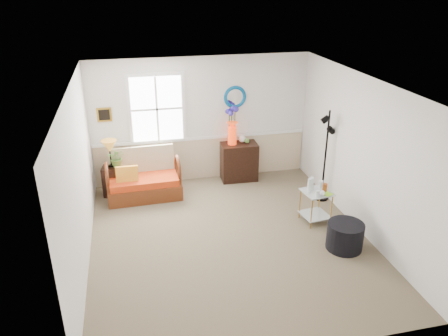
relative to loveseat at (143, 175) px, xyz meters
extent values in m
cube|color=brown|center=(1.28, -1.89, -0.46)|extent=(4.50, 5.00, 0.01)
cube|color=white|center=(1.28, -1.89, 2.14)|extent=(4.50, 5.00, 0.01)
cube|color=silver|center=(1.28, 0.61, 0.84)|extent=(4.50, 0.01, 2.60)
cube|color=silver|center=(1.28, -4.39, 0.84)|extent=(4.50, 0.01, 2.60)
cube|color=silver|center=(-0.97, -1.89, 0.84)|extent=(0.01, 5.00, 2.60)
cube|color=silver|center=(3.53, -1.89, 0.84)|extent=(0.01, 5.00, 2.60)
cube|color=#CAB18F|center=(1.28, 0.59, -0.01)|extent=(4.46, 0.02, 0.90)
cube|color=white|center=(1.28, 0.58, 0.46)|extent=(4.46, 0.04, 0.06)
cube|color=#B48928|center=(-0.64, 0.59, 1.09)|extent=(0.28, 0.03, 0.28)
torus|color=#0274AF|center=(1.98, 0.59, 1.29)|extent=(0.47, 0.07, 0.47)
imported|color=#538236|center=(-0.47, 0.21, 0.28)|extent=(0.39, 0.42, 0.29)
cylinder|color=black|center=(3.02, -2.54, -0.24)|extent=(0.58, 0.58, 0.45)
camera|label=1|loc=(-0.18, -7.89, 3.57)|focal=35.00mm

